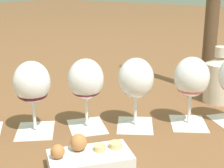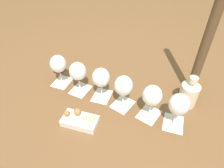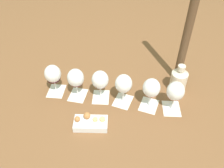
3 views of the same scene
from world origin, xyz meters
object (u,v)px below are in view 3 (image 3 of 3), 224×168
at_px(wine_glass_1, 151,89).
at_px(snack_dish, 90,123).
at_px(wine_glass_2, 124,85).
at_px(wine_glass_0, 175,92).
at_px(umbrella_pole, 190,22).
at_px(wine_glass_4, 76,79).
at_px(wine_glass_3, 100,81).
at_px(wine_glass_5, 53,75).
at_px(ceramic_vase, 179,80).

bearing_deg(wine_glass_1, snack_dish, -14.01).
distance_m(wine_glass_1, wine_glass_2, 0.14).
height_order(wine_glass_0, umbrella_pole, umbrella_pole).
relative_size(wine_glass_4, umbrella_pole, 0.24).
bearing_deg(umbrella_pole, wine_glass_0, 34.70).
bearing_deg(wine_glass_3, wine_glass_5, -48.68).
relative_size(ceramic_vase, snack_dish, 0.95).
xyz_separation_m(wine_glass_0, ceramic_vase, (-0.14, -0.08, -0.05)).
distance_m(wine_glass_0, ceramic_vase, 0.17).
bearing_deg(wine_glass_1, ceramic_vase, 177.70).
height_order(wine_glass_2, ceramic_vase, wine_glass_2).
bearing_deg(wine_glass_3, ceramic_vase, 150.18).
bearing_deg(wine_glass_0, wine_glass_5, -49.94).
relative_size(wine_glass_3, ceramic_vase, 1.03).
distance_m(wine_glass_4, umbrella_pole, 0.66).
bearing_deg(wine_glass_2, wine_glass_5, -49.72).
xyz_separation_m(wine_glass_1, wine_glass_5, (0.34, -0.41, 0.00)).
distance_m(wine_glass_0, wine_glass_4, 0.52).
bearing_deg(umbrella_pole, wine_glass_3, -18.66).
relative_size(wine_glass_4, ceramic_vase, 1.03).
xyz_separation_m(wine_glass_0, wine_glass_1, (0.08, -0.09, -0.00)).
xyz_separation_m(wine_glass_5, umbrella_pole, (-0.63, 0.35, 0.26)).
bearing_deg(wine_glass_2, umbrella_pole, 171.68).
bearing_deg(wine_glass_4, wine_glass_1, 130.78).
relative_size(wine_glass_3, wine_glass_4, 1.00).
bearing_deg(wine_glass_0, wine_glass_1, -49.45).
xyz_separation_m(wine_glass_0, snack_dish, (0.40, -0.17, -0.10)).
height_order(wine_glass_0, snack_dish, wine_glass_0).
relative_size(wine_glass_0, wine_glass_3, 1.00).
xyz_separation_m(wine_glass_3, wine_glass_5, (0.17, -0.20, 0.00)).
bearing_deg(wine_glass_2, ceramic_vase, 158.50).
bearing_deg(wine_glass_4, wine_glass_2, 131.75).
xyz_separation_m(wine_glass_5, ceramic_vase, (-0.56, 0.42, -0.05)).
xyz_separation_m(wine_glass_4, umbrella_pole, (-0.55, 0.25, 0.26)).
xyz_separation_m(wine_glass_3, umbrella_pole, (-0.46, 0.15, 0.26)).
bearing_deg(wine_glass_3, umbrella_pole, 161.34).
relative_size(wine_glass_0, wine_glass_5, 1.00).
bearing_deg(wine_glass_3, wine_glass_2, 128.11).
distance_m(wine_glass_5, umbrella_pole, 0.77).
distance_m(wine_glass_3, umbrella_pole, 0.55).
height_order(wine_glass_3, ceramic_vase, wine_glass_3).
relative_size(wine_glass_0, wine_glass_1, 1.00).
relative_size(wine_glass_1, snack_dish, 0.97).
xyz_separation_m(wine_glass_2, wine_glass_4, (0.17, -0.19, 0.00)).
bearing_deg(wine_glass_4, ceramic_vase, 146.75).
relative_size(wine_glass_2, umbrella_pole, 0.24).
bearing_deg(ceramic_vase, wine_glass_4, -33.25).
relative_size(wine_glass_1, wine_glass_3, 1.00).
distance_m(snack_dish, umbrella_pole, 0.71).
bearing_deg(wine_glass_2, wine_glass_4, -48.25).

